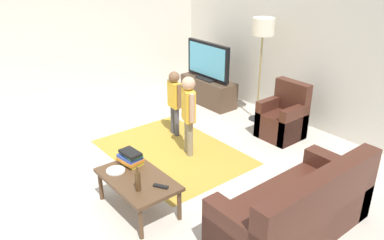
# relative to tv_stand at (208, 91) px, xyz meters

# --- Properties ---
(ground) EXTENTS (7.80, 7.80, 0.00)m
(ground) POSITION_rel_tv_stand_xyz_m (1.60, -2.30, -0.24)
(ground) COLOR beige
(wall_back) EXTENTS (6.00, 0.12, 2.70)m
(wall_back) POSITION_rel_tv_stand_xyz_m (1.60, 0.70, 1.11)
(wall_back) COLOR silver
(wall_back) RESTS_ON ground
(wall_left) EXTENTS (0.12, 6.00, 2.70)m
(wall_left) POSITION_rel_tv_stand_xyz_m (-1.40, -2.30, 1.11)
(wall_left) COLOR silver
(wall_left) RESTS_ON ground
(area_rug) EXTENTS (2.20, 1.60, 0.01)m
(area_rug) POSITION_rel_tv_stand_xyz_m (1.20, -1.75, -0.24)
(area_rug) COLOR #B28C33
(area_rug) RESTS_ON ground
(tv_stand) EXTENTS (1.20, 0.44, 0.50)m
(tv_stand) POSITION_rel_tv_stand_xyz_m (0.00, 0.00, 0.00)
(tv_stand) COLOR #4C3828
(tv_stand) RESTS_ON ground
(tv) EXTENTS (1.10, 0.28, 0.71)m
(tv) POSITION_rel_tv_stand_xyz_m (0.00, -0.02, 0.60)
(tv) COLOR black
(tv) RESTS_ON tv_stand
(couch) EXTENTS (0.80, 1.80, 0.86)m
(couch) POSITION_rel_tv_stand_xyz_m (3.51, -1.82, 0.05)
(couch) COLOR #472319
(couch) RESTS_ON ground
(armchair) EXTENTS (0.60, 0.60, 0.90)m
(armchair) POSITION_rel_tv_stand_xyz_m (1.88, -0.04, 0.05)
(armchair) COLOR #472319
(armchair) RESTS_ON ground
(floor_lamp) EXTENTS (0.36, 0.36, 1.78)m
(floor_lamp) POSITION_rel_tv_stand_xyz_m (1.15, 0.15, 1.30)
(floor_lamp) COLOR #262626
(floor_lamp) RESTS_ON ground
(child_near_tv) EXTENTS (0.36, 0.17, 1.07)m
(child_near_tv) POSITION_rel_tv_stand_xyz_m (0.73, -1.35, 0.40)
(child_near_tv) COLOR #4C4C59
(child_near_tv) RESTS_ON ground
(child_center) EXTENTS (0.38, 0.22, 1.19)m
(child_center) POSITION_rel_tv_stand_xyz_m (1.38, -1.59, 0.47)
(child_center) COLOR gray
(child_center) RESTS_ON ground
(coffee_table) EXTENTS (1.00, 0.60, 0.42)m
(coffee_table) POSITION_rel_tv_stand_xyz_m (2.06, -2.86, 0.13)
(coffee_table) COLOR #513823
(coffee_table) RESTS_ON ground
(book_stack) EXTENTS (0.32, 0.25, 0.19)m
(book_stack) POSITION_rel_tv_stand_xyz_m (1.76, -2.76, 0.27)
(book_stack) COLOR yellow
(book_stack) RESTS_ON coffee_table
(bottle) EXTENTS (0.06, 0.06, 0.29)m
(bottle) POSITION_rel_tv_stand_xyz_m (2.28, -2.98, 0.30)
(bottle) COLOR #4C3319
(bottle) RESTS_ON coffee_table
(tv_remote) EXTENTS (0.17, 0.13, 0.02)m
(tv_remote) POSITION_rel_tv_stand_xyz_m (2.38, -2.76, 0.19)
(tv_remote) COLOR black
(tv_remote) RESTS_ON coffee_table
(plate) EXTENTS (0.22, 0.22, 0.02)m
(plate) POSITION_rel_tv_stand_xyz_m (1.78, -2.98, 0.18)
(plate) COLOR white
(plate) RESTS_ON coffee_table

